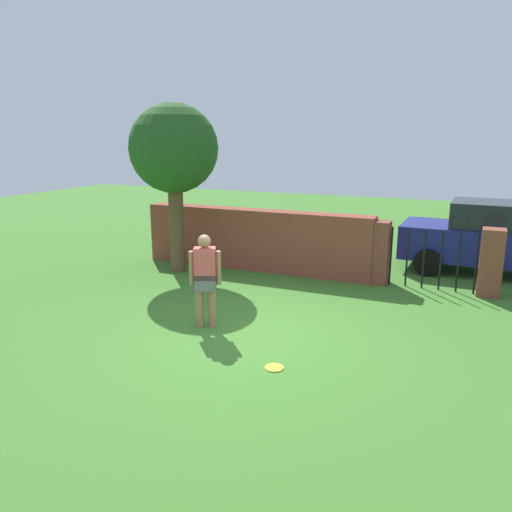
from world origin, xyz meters
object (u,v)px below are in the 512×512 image
Objects in this scene: person at (205,277)px; frisbee_yellow at (274,368)px; car at (495,238)px; tree at (174,151)px.

person is 6.00× the size of frisbee_yellow.
person is 7.33m from car.
person is 2.14m from frisbee_yellow.
frisbee_yellow is at bearing -56.77° from person.
frisbee_yellow is at bearing -43.71° from tree.
tree is at bearing 104.17° from person.
tree is 14.68× the size of frisbee_yellow.
tree reaches higher than person.
tree is 7.81m from car.
car is 7.38m from frisbee_yellow.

